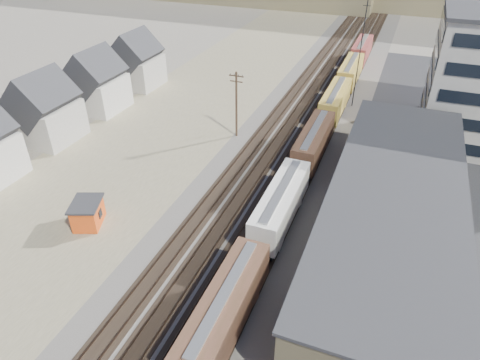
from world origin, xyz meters
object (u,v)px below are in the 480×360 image
(utility_pole_north, at_px, (236,103))
(parked_car_blue, at_px, (458,118))
(freight_train, at_px, (299,169))
(maintenance_shed, at_px, (88,213))

(utility_pole_north, bearing_deg, parked_car_blue, 29.07)
(freight_train, distance_m, utility_pole_north, 16.30)
(freight_train, xyz_separation_m, utility_pole_north, (-12.30, 10.39, 2.50))
(utility_pole_north, distance_m, parked_car_blue, 36.11)
(utility_pole_north, distance_m, maintenance_shed, 26.85)
(parked_car_blue, bearing_deg, freight_train, -154.78)
(freight_train, height_order, utility_pole_north, utility_pole_north)
(maintenance_shed, bearing_deg, parked_car_blue, 48.12)
(utility_pole_north, relative_size, parked_car_blue, 1.73)
(freight_train, relative_size, parked_car_blue, 20.72)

